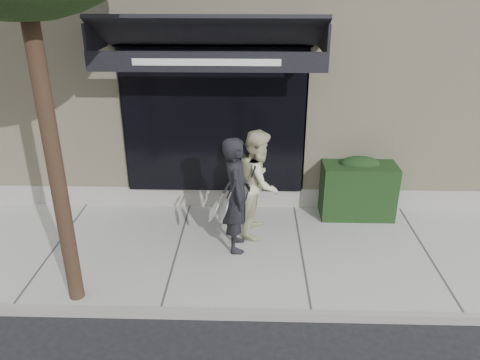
{
  "coord_description": "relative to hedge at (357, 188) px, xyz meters",
  "views": [
    {
      "loc": [
        -0.79,
        -6.49,
        4.19
      ],
      "look_at": [
        -1.01,
        0.6,
        1.07
      ],
      "focal_mm": 35.0,
      "sensor_mm": 36.0,
      "label": 1
    }
  ],
  "objects": [
    {
      "name": "building_facade",
      "position": [
        -1.11,
        3.71,
        2.08
      ],
      "size": [
        14.3,
        8.04,
        5.64
      ],
      "color": "#BEB591",
      "rests_on": "ground"
    },
    {
      "name": "curb",
      "position": [
        -1.1,
        -2.8,
        -0.59
      ],
      "size": [
        20.0,
        0.1,
        0.14
      ],
      "primitive_type": "cube",
      "color": "gray",
      "rests_on": "ground"
    },
    {
      "name": "pedestrian_back",
      "position": [
        -1.8,
        -0.66,
        0.37
      ],
      "size": [
        0.8,
        0.97,
        1.82
      ],
      "color": "beige",
      "rests_on": "sidewalk"
    },
    {
      "name": "sidewalk",
      "position": [
        -1.1,
        -1.25,
        -0.6
      ],
      "size": [
        20.0,
        3.0,
        0.12
      ],
      "primitive_type": "cube",
      "color": "#9C9C97",
      "rests_on": "ground"
    },
    {
      "name": "ground",
      "position": [
        -1.1,
        -1.25,
        -0.66
      ],
      "size": [
        80.0,
        80.0,
        0.0
      ],
      "primitive_type": "plane",
      "color": "black",
      "rests_on": "ground"
    },
    {
      "name": "hedge",
      "position": [
        0.0,
        0.0,
        0.0
      ],
      "size": [
        1.3,
        0.7,
        1.14
      ],
      "color": "black",
      "rests_on": "sidewalk"
    },
    {
      "name": "pedestrian_front",
      "position": [
        -2.15,
        -1.21,
        0.4
      ],
      "size": [
        0.68,
        0.82,
        1.87
      ],
      "color": "black",
      "rests_on": "sidewalk"
    }
  ]
}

